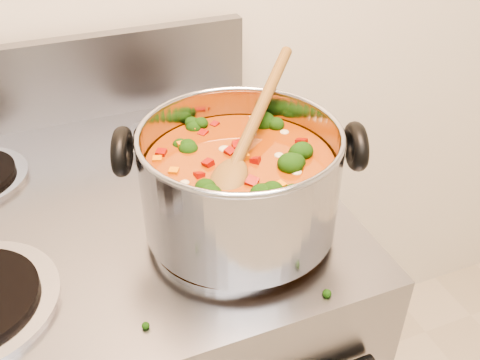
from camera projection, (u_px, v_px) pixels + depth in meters
The scene contains 3 objects.
stockpot at pixel (240, 182), 0.72m from camera, with size 0.33×0.27×0.16m.
wooden_spoon at pixel (246, 142), 0.71m from camera, with size 0.22×0.25×0.10m.
cooktop_crumbs at pixel (287, 196), 0.83m from camera, with size 0.07×0.33×0.01m.
Camera 1 is at (-0.06, 0.48, 1.43)m, focal length 40.00 mm.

